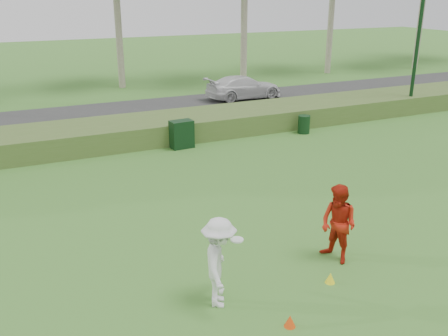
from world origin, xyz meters
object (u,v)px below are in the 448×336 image
player_white (219,263)px  cone_yellow (330,278)px  cone_orange (290,321)px  player_red (338,224)px  trash_bin (304,124)px  utility_cabinet (182,134)px  car_right (244,87)px  lamp_post (423,2)px

player_white → cone_yellow: size_ratio=7.82×
player_white → cone_orange: player_white is taller
player_red → trash_bin: bearing=137.6°
player_white → player_red: player_white is taller
player_red → utility_cabinet: bearing=168.3°
player_red → trash_bin: player_red is taller
cone_orange → car_right: (8.76, 19.28, 0.60)m
player_white → utility_cabinet: 10.98m
lamp_post → player_red: lamp_post is taller
cone_yellow → trash_bin: size_ratio=0.30×
player_red → cone_yellow: player_red is taller
cone_yellow → car_right: bearing=68.8°
cone_yellow → player_red: bearing=46.8°
utility_cabinet → trash_bin: size_ratio=1.41×
lamp_post → player_white: size_ratio=4.22×
player_white → player_red: 3.31m
player_white → utility_cabinet: size_ratio=1.70×
utility_cabinet → car_right: 9.99m
player_red → cone_orange: (-2.35, -1.70, -0.84)m
player_white → cone_orange: 1.79m
lamp_post → player_white: 20.17m
cone_orange → lamp_post: bearing=39.6°
cone_orange → car_right: 21.18m
player_red → car_right: size_ratio=0.42×
cone_orange → car_right: bearing=65.6°
lamp_post → cone_orange: 20.41m
player_white → trash_bin: 13.59m
player_white → cone_yellow: player_white is taller
cone_yellow → car_right: car_right is taller
lamp_post → trash_bin: lamp_post is taller
player_white → cone_yellow: bearing=-72.8°
trash_bin → player_white: bearing=-130.6°
cone_orange → trash_bin: bearing=55.6°
cone_orange → player_red: bearing=35.9°
player_red → cone_orange: 3.02m
player_white → car_right: player_white is taller
utility_cabinet → trash_bin: utility_cabinet is taller
utility_cabinet → cone_yellow: bearing=-97.0°
player_white → trash_bin: (8.84, 10.30, -0.56)m
player_red → utility_cabinet: 10.13m
utility_cabinet → trash_bin: 5.80m
lamp_post → player_red: 17.39m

